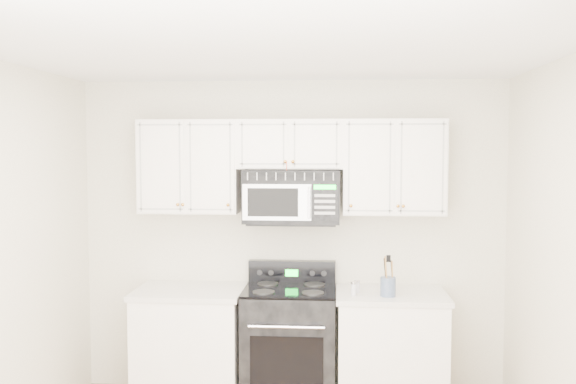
# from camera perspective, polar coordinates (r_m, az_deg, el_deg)

# --- Properties ---
(room) EXTENTS (3.51, 3.51, 2.61)m
(room) POSITION_cam_1_polar(r_m,az_deg,el_deg) (3.65, -1.57, -7.88)
(room) COLOR #916B4B
(room) RESTS_ON ground
(base_cabinet_left) EXTENTS (0.86, 0.65, 0.92)m
(base_cabinet_left) POSITION_cam_1_polar(r_m,az_deg,el_deg) (5.38, -8.67, -13.64)
(base_cabinet_left) COLOR white
(base_cabinet_left) RESTS_ON ground
(base_cabinet_right) EXTENTS (0.86, 0.65, 0.92)m
(base_cabinet_right) POSITION_cam_1_polar(r_m,az_deg,el_deg) (5.26, 9.11, -14.03)
(base_cabinet_right) COLOR white
(base_cabinet_right) RESTS_ON ground
(range) EXTENTS (0.72, 0.66, 1.11)m
(range) POSITION_cam_1_polar(r_m,az_deg,el_deg) (5.25, 0.15, -13.37)
(range) COLOR black
(range) RESTS_ON ground
(upper_cabinets) EXTENTS (2.44, 0.37, 0.75)m
(upper_cabinets) POSITION_cam_1_polar(r_m,az_deg,el_deg) (5.15, 0.24, 2.69)
(upper_cabinets) COLOR white
(upper_cabinets) RESTS_ON ground
(microwave) EXTENTS (0.76, 0.43, 0.42)m
(microwave) POSITION_cam_1_polar(r_m,az_deg,el_deg) (5.13, 0.34, -0.36)
(microwave) COLOR black
(microwave) RESTS_ON ground
(utensil_crock) EXTENTS (0.12, 0.12, 0.31)m
(utensil_crock) POSITION_cam_1_polar(r_m,az_deg,el_deg) (4.98, 8.89, -8.26)
(utensil_crock) COLOR slate
(utensil_crock) RESTS_ON base_cabinet_right
(shaker_salt) EXTENTS (0.04, 0.04, 0.11)m
(shaker_salt) POSITION_cam_1_polar(r_m,az_deg,el_deg) (4.98, 5.86, -8.52)
(shaker_salt) COLOR #B7B6BF
(shaker_salt) RESTS_ON base_cabinet_right
(shaker_pepper) EXTENTS (0.04, 0.04, 0.10)m
(shaker_pepper) POSITION_cam_1_polar(r_m,az_deg,el_deg) (5.06, 6.16, -8.34)
(shaker_pepper) COLOR #B7B6BF
(shaker_pepper) RESTS_ON base_cabinet_right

